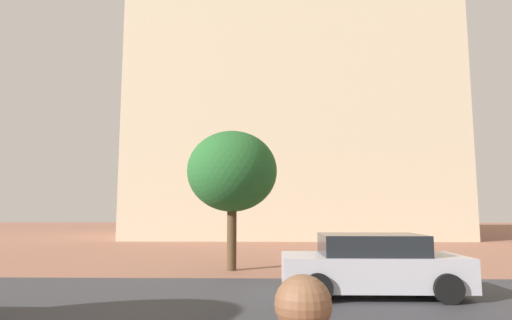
# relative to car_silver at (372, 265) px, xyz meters

# --- Properties ---
(ground_plane) EXTENTS (120.00, 120.00, 0.00)m
(ground_plane) POSITION_rel_car_silver_xyz_m (-2.95, 0.14, -0.68)
(ground_plane) COLOR #93604C
(street_asphalt_strip) EXTENTS (120.00, 8.61, 0.00)m
(street_asphalt_strip) POSITION_rel_car_silver_xyz_m (-2.95, -1.89, -0.68)
(street_asphalt_strip) COLOR #38383D
(street_asphalt_strip) RESTS_ON ground_plane
(landmark_building) EXTENTS (23.28, 13.01, 38.35)m
(landmark_building) POSITION_rel_car_silver_xyz_m (-0.64, 23.13, 9.89)
(landmark_building) COLOR beige
(landmark_building) RESTS_ON ground_plane
(car_silver) EXTENTS (4.18, 2.03, 1.41)m
(car_silver) POSITION_rel_car_silver_xyz_m (0.00, 0.00, 0.00)
(car_silver) COLOR #B2B2BC
(car_silver) RESTS_ON ground_plane
(tree_curb_far) EXTENTS (3.05, 3.05, 4.68)m
(tree_curb_far) POSITION_rel_car_silver_xyz_m (-3.64, 4.07, 2.60)
(tree_curb_far) COLOR #4C3823
(tree_curb_far) RESTS_ON ground_plane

